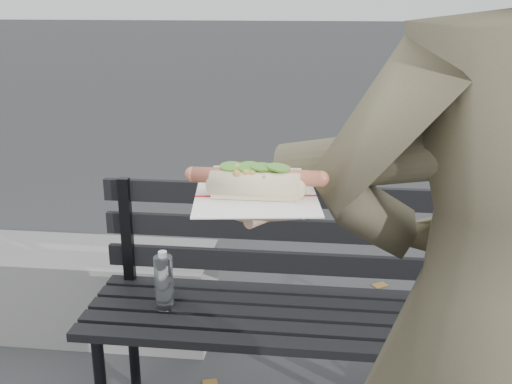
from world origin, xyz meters
The scene contains 4 objects.
park_bench centered at (0.10, 1.02, 0.52)m, with size 1.50×0.44×0.88m.
concrete_block centered at (-0.93, 1.55, 0.20)m, with size 1.20×0.40×0.40m, color slate.
person centered at (0.47, 0.14, 0.93)m, with size 0.68×0.44×1.85m, color #4D4433.
held_hotdog centered at (0.26, 0.10, 1.25)m, with size 0.64×0.32×0.20m.
Camera 1 is at (0.16, -0.85, 1.50)m, focal length 42.00 mm.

